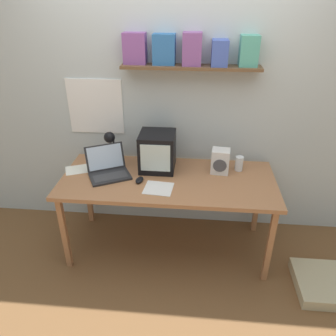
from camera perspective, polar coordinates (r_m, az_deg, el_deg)
The scene contains 12 objects.
ground_plane at distance 3.24m, azimuth 0.00°, elevation -13.37°, with size 12.00×12.00×0.00m, color brown.
back_wall at distance 3.01m, azimuth 0.91°, elevation 12.07°, with size 5.60×0.24×2.60m.
corner_desk at distance 2.83m, azimuth 0.00°, elevation -2.79°, with size 1.83×0.78×0.75m.
crt_monitor at distance 2.88m, azimuth -1.85°, elevation 2.92°, with size 0.31×0.31×0.34m.
laptop at distance 2.88m, azimuth -10.43°, elevation 0.03°, with size 0.44×0.42×0.23m.
desk_lamp at distance 2.98m, azimuth -9.92°, elevation 4.31°, with size 0.13×0.17×0.32m.
juice_glass at distance 2.97m, azimuth 12.25°, elevation 0.65°, with size 0.07×0.07×0.13m.
space_heater at distance 2.88m, azimuth 9.10°, elevation 1.19°, with size 0.17×0.15×0.22m.
computer_mouse at distance 2.75m, azimuth -4.98°, elevation -2.08°, with size 0.08×0.11×0.03m.
loose_paper_near_laptop at distance 3.04m, azimuth -14.79°, elevation -0.16°, with size 0.32×0.27×0.00m.
open_notebook at distance 2.66m, azimuth -1.67°, elevation -3.55°, with size 0.25×0.23×0.00m.
floor_cushion at distance 3.13m, azimuth 25.63°, elevation -17.73°, with size 0.47×0.47×0.09m.
Camera 1 is at (0.23, -2.41, 2.16)m, focal length 35.00 mm.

